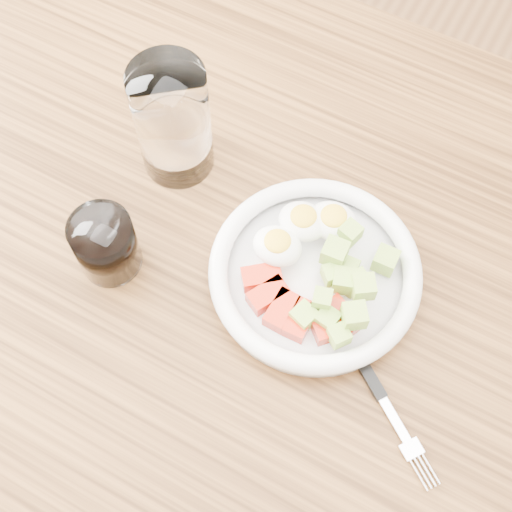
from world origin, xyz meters
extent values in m
plane|color=brown|center=(0.00, 0.00, 0.00)|extent=(4.00, 4.00, 0.00)
cube|color=brown|center=(-0.65, 0.35, 0.36)|extent=(0.07, 0.07, 0.73)
cube|color=brown|center=(0.00, 0.00, 0.75)|extent=(1.50, 0.90, 0.04)
cylinder|color=white|center=(0.06, 0.03, 0.78)|extent=(0.23, 0.23, 0.01)
torus|color=white|center=(0.06, 0.03, 0.79)|extent=(0.24, 0.24, 0.02)
cube|color=red|center=(0.01, -0.01, 0.79)|extent=(0.05, 0.05, 0.02)
cube|color=red|center=(0.02, -0.02, 0.79)|extent=(0.04, 0.05, 0.02)
cube|color=red|center=(0.05, -0.03, 0.79)|extent=(0.03, 0.05, 0.02)
cube|color=red|center=(0.07, -0.03, 0.79)|extent=(0.03, 0.05, 0.02)
cube|color=red|center=(0.09, -0.02, 0.79)|extent=(0.05, 0.05, 0.02)
cube|color=red|center=(0.11, -0.01, 0.79)|extent=(0.05, 0.04, 0.02)
ellipsoid|color=white|center=(0.02, 0.07, 0.81)|extent=(0.06, 0.05, 0.03)
ellipsoid|color=yellow|center=(0.02, 0.07, 0.82)|extent=(0.03, 0.03, 0.01)
ellipsoid|color=white|center=(0.05, 0.09, 0.81)|extent=(0.06, 0.05, 0.03)
ellipsoid|color=yellow|center=(0.05, 0.09, 0.82)|extent=(0.03, 0.03, 0.01)
ellipsoid|color=white|center=(0.01, 0.03, 0.81)|extent=(0.06, 0.05, 0.03)
ellipsoid|color=yellow|center=(0.01, 0.03, 0.82)|extent=(0.03, 0.03, 0.01)
cube|color=#A2C24A|center=(0.11, 0.03, 0.81)|extent=(0.03, 0.03, 0.02)
cube|color=#A2C24A|center=(0.07, 0.08, 0.82)|extent=(0.03, 0.03, 0.02)
cube|color=#A2C24A|center=(0.10, 0.03, 0.80)|extent=(0.03, 0.03, 0.03)
cube|color=#A2C24A|center=(0.07, -0.03, 0.80)|extent=(0.03, 0.03, 0.02)
cube|color=#A2C24A|center=(0.10, -0.02, 0.80)|extent=(0.03, 0.03, 0.02)
cube|color=#A2C24A|center=(0.09, 0.04, 0.80)|extent=(0.03, 0.03, 0.02)
cube|color=#A2C24A|center=(0.08, -0.01, 0.82)|extent=(0.02, 0.02, 0.02)
cube|color=#A2C24A|center=(0.12, 0.07, 0.80)|extent=(0.03, 0.03, 0.03)
cube|color=#A2C24A|center=(0.12, -0.01, 0.82)|extent=(0.03, 0.03, 0.02)
cube|color=#A2C24A|center=(0.11, 0.03, 0.82)|extent=(0.03, 0.03, 0.02)
cube|color=#A2C24A|center=(0.11, -0.03, 0.80)|extent=(0.03, 0.03, 0.02)
cube|color=#A2C24A|center=(0.08, 0.03, 0.81)|extent=(0.03, 0.03, 0.02)
cube|color=#A2C24A|center=(0.09, 0.03, 0.81)|extent=(0.03, 0.03, 0.02)
cube|color=#A2C24A|center=(0.07, 0.05, 0.82)|extent=(0.03, 0.03, 0.03)
cube|color=black|center=(0.15, -0.04, 0.77)|extent=(0.08, 0.06, 0.01)
cube|color=silver|center=(0.21, -0.08, 0.77)|extent=(0.05, 0.04, 0.00)
cube|color=silver|center=(0.23, -0.10, 0.77)|extent=(0.03, 0.03, 0.00)
cylinder|color=silver|center=(0.25, -0.12, 0.77)|extent=(0.03, 0.02, 0.00)
cylinder|color=silver|center=(0.25, -0.11, 0.77)|extent=(0.03, 0.02, 0.00)
cylinder|color=silver|center=(0.26, -0.11, 0.77)|extent=(0.03, 0.02, 0.00)
cylinder|color=silver|center=(0.26, -0.11, 0.77)|extent=(0.03, 0.02, 0.00)
cylinder|color=white|center=(-0.17, 0.10, 0.85)|extent=(0.09, 0.09, 0.16)
cylinder|color=white|center=(-0.16, -0.06, 0.81)|extent=(0.07, 0.07, 0.08)
cylinder|color=black|center=(-0.16, -0.06, 0.81)|extent=(0.06, 0.06, 0.07)
camera|label=1|loc=(0.16, -0.30, 1.53)|focal=50.00mm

